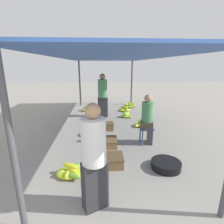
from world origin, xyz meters
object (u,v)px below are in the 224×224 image
Objects in this scene: vendor_seated at (148,118)px; banana_pile_right_0 at (126,115)px; vendor_foreground at (94,157)px; banana_pile_right_2 at (142,124)px; stool at (146,131)px; banana_pile_left_1 at (70,172)px; crate_near at (113,161)px; banana_pile_left_0 at (90,117)px; crate_far at (108,126)px; banana_pile_right_1 at (129,105)px; banana_pile_left_3 at (87,109)px; shopper_walking_mid at (103,95)px; banana_pile_left_2 at (88,132)px; banana_pile_right_3 at (124,109)px; crate_mid at (107,142)px; basin_black at (166,165)px.

vendor_seated is 2.58m from banana_pile_right_0.
vendor_foreground is 4.87m from banana_pile_right_0.
stool is at bearing -98.48° from banana_pile_right_2.
banana_pile_left_1 is 0.90m from crate_near.
crate_far reaches higher than banana_pile_left_0.
crate_far is (-1.26, -3.12, 0.03)m from banana_pile_right_1.
crate_far is (0.65, -1.17, 0.02)m from banana_pile_left_0.
banana_pile_right_0 is (1.49, 0.19, 0.00)m from banana_pile_left_0.
banana_pile_left_1 is at bearing -127.46° from banana_pile_right_2.
banana_pile_left_3 reaches higher than banana_pile_right_0.
banana_pile_right_1 is at bearing 48.66° from shopper_walking_mid.
banana_pile_left_2 is 0.94× the size of banana_pile_right_3.
banana_pile_left_3 is 3.14m from banana_pile_right_2.
banana_pile_right_2 is 0.34× the size of shopper_walking_mid.
banana_pile_left_1 is 5.03m from banana_pile_left_3.
banana_pile_right_2 is at bearing 81.52° from stool.
banana_pile_left_0 is 1.34m from crate_far.
banana_pile_right_2 is at bearing 66.25° from vendor_foreground.
banana_pile_right_0 is 1.01m from banana_pile_right_3.
crate_far is (-0.83, -1.37, 0.02)m from banana_pile_right_0.
banana_pile_right_0 is (1.18, 4.66, -0.75)m from vendor_foreground.
vendor_foreground reaches higher than banana_pile_right_0.
banana_pile_right_1 is 1.05× the size of banana_pile_right_2.
banana_pile_right_1 is 2.88m from banana_pile_right_2.
banana_pile_left_3 reaches higher than crate_mid.
basin_black is at bearing -72.26° from shopper_walking_mid.
shopper_walking_mid is (-1.39, -1.58, 0.83)m from banana_pile_right_1.
shopper_walking_mid reaches higher than basin_black.
stool is 0.81× the size of banana_pile_left_3.
crate_near is at bearing 18.16° from banana_pile_left_1.
banana_pile_left_0 is at bearing 116.55° from basin_black.
vendor_foreground is 3.50× the size of stool.
vendor_seated is at bearing -54.04° from banana_pile_left_0.
shopper_walking_mid is at bearing 75.32° from banana_pile_left_2.
banana_pile_left_3 is 3.90m from crate_mid.
crate_near is at bearing 72.84° from vendor_foreground.
vendor_foreground reaches higher than banana_pile_right_2.
banana_pile_left_0 is 1.14× the size of crate_far.
banana_pile_right_0 reaches higher than basin_black.
banana_pile_right_0 is 0.89× the size of crate_mid.
crate_far reaches higher than crate_mid.
vendor_seated is at bearing 35.16° from banana_pile_left_1.
banana_pile_left_0 is 2.08m from banana_pile_right_2.
banana_pile_left_1 is (-1.97, -0.10, -0.00)m from basin_black.
vendor_foreground reaches higher than basin_black.
vendor_foreground is 6.66m from banana_pile_right_1.
banana_pile_left_0 is at bearing 103.61° from crate_mid.
shopper_walking_mid is (-0.97, 0.17, 0.82)m from banana_pile_right_0.
crate_near is (-1.00, -1.04, -0.26)m from stool.
banana_pile_left_2 is 0.29× the size of shopper_walking_mid.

